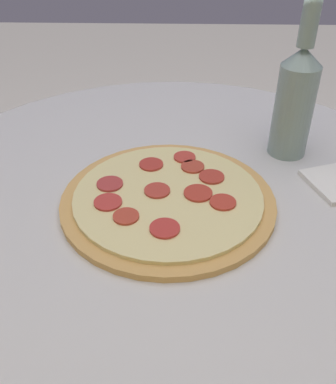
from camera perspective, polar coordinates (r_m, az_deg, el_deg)
table at (r=0.77m, az=0.67°, el=-9.87°), size 0.91×0.91×0.77m
pizza at (r=0.63m, az=-0.01°, el=-0.86°), size 0.32×0.32×0.02m
beer_bottle at (r=0.75m, az=16.66°, el=12.00°), size 0.07×0.07×0.27m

